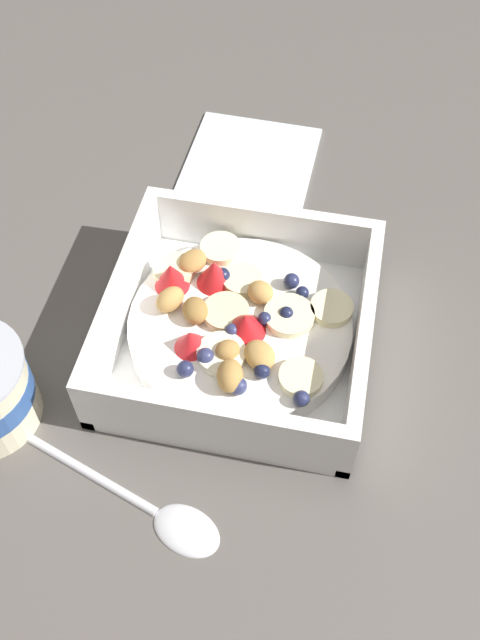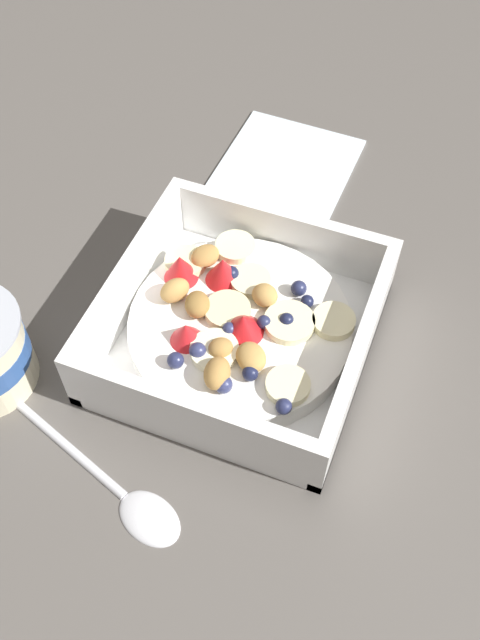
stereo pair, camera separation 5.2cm
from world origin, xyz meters
TOP-DOWN VIEW (x-y plane):
  - ground_plane at (0.00, 0.00)m, footprint 2.40×2.40m
  - fruit_bowl at (-0.01, 0.01)m, footprint 0.19×0.19m
  - spoon at (-0.16, 0.04)m, footprint 0.07×0.17m
  - folded_napkin at (0.20, 0.04)m, footprint 0.12×0.12m

SIDE VIEW (x-z plane):
  - ground_plane at x=0.00m, z-range 0.00..0.00m
  - folded_napkin at x=0.20m, z-range 0.00..0.01m
  - spoon at x=-0.16m, z-range 0.00..0.01m
  - fruit_bowl at x=-0.01m, z-range -0.01..0.05m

